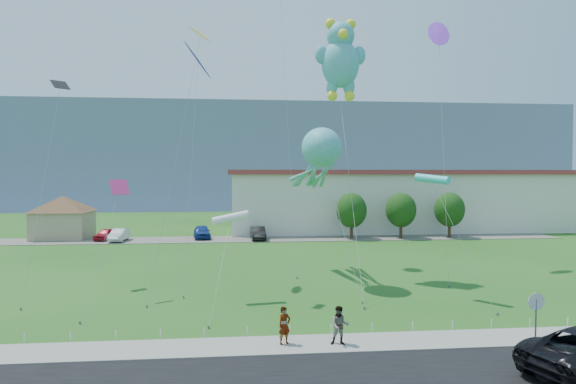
# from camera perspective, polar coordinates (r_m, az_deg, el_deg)

# --- Properties ---
(ground) EXTENTS (160.00, 160.00, 0.00)m
(ground) POSITION_cam_1_polar(r_m,az_deg,el_deg) (26.53, 2.12, -14.77)
(ground) COLOR #1F5217
(ground) RESTS_ON ground
(sidewalk) EXTENTS (80.00, 2.50, 0.10)m
(sidewalk) POSITION_cam_1_polar(r_m,az_deg,el_deg) (23.92, 3.06, -16.54)
(sidewalk) COLOR gray
(sidewalk) RESTS_ON ground
(parking_strip) EXTENTS (70.00, 6.00, 0.06)m
(parking_strip) POSITION_cam_1_polar(r_m,az_deg,el_deg) (60.74, -2.44, -5.21)
(parking_strip) COLOR #59544C
(parking_strip) RESTS_ON ground
(hill_ridge) EXTENTS (160.00, 50.00, 25.00)m
(hill_ridge) POSITION_cam_1_polar(r_m,az_deg,el_deg) (145.28, -4.40, 3.91)
(hill_ridge) COLOR slate
(hill_ridge) RESTS_ON ground
(pavilion) EXTENTS (9.20, 9.20, 5.00)m
(pavilion) POSITION_cam_1_polar(r_m,az_deg,el_deg) (66.56, -23.72, -2.16)
(pavilion) COLOR tan
(pavilion) RESTS_ON ground
(warehouse) EXTENTS (61.00, 15.00, 8.20)m
(warehouse) POSITION_cam_1_polar(r_m,az_deg,el_deg) (75.27, 17.30, -0.78)
(warehouse) COLOR beige
(warehouse) RESTS_ON ground
(stop_sign) EXTENTS (0.80, 0.07, 2.50)m
(stop_sign) POSITION_cam_1_polar(r_m,az_deg,el_deg) (25.33, 25.84, -11.40)
(stop_sign) COLOR slate
(stop_sign) RESTS_ON ground
(rope_fence) EXTENTS (26.05, 0.05, 0.50)m
(rope_fence) POSITION_cam_1_polar(r_m,az_deg,el_deg) (25.22, 2.54, -15.07)
(rope_fence) COLOR white
(rope_fence) RESTS_ON ground
(tree_near) EXTENTS (3.60, 3.60, 5.47)m
(tree_near) POSITION_cam_1_polar(r_m,az_deg,el_deg) (60.83, 7.06, -2.04)
(tree_near) COLOR #3F2B19
(tree_near) RESTS_ON ground
(tree_mid) EXTENTS (3.60, 3.60, 5.47)m
(tree_mid) POSITION_cam_1_polar(r_m,az_deg,el_deg) (62.43, 12.44, -1.96)
(tree_mid) COLOR #3F2B19
(tree_mid) RESTS_ON ground
(tree_far) EXTENTS (3.60, 3.60, 5.47)m
(tree_far) POSITION_cam_1_polar(r_m,az_deg,el_deg) (64.56, 17.51, -1.88)
(tree_far) COLOR #3F2B19
(tree_far) RESTS_ON ground
(pedestrian_left) EXTENTS (0.73, 0.64, 1.67)m
(pedestrian_left) POSITION_cam_1_polar(r_m,az_deg,el_deg) (23.51, -0.40, -14.60)
(pedestrian_left) COLOR gray
(pedestrian_left) RESTS_ON sidewalk
(pedestrian_right) EXTENTS (0.93, 0.78, 1.71)m
(pedestrian_right) POSITION_cam_1_polar(r_m,az_deg,el_deg) (23.55, 5.79, -14.53)
(pedestrian_right) COLOR gray
(pedestrian_right) RESTS_ON sidewalk
(parked_car_red) EXTENTS (2.31, 4.08, 1.31)m
(parked_car_red) POSITION_cam_1_polar(r_m,az_deg,el_deg) (62.92, -19.60, -4.45)
(parked_car_red) COLOR #AD1524
(parked_car_red) RESTS_ON parking_strip
(parked_car_silver) EXTENTS (1.78, 4.30, 1.39)m
(parked_car_silver) POSITION_cam_1_polar(r_m,az_deg,el_deg) (61.37, -18.27, -4.56)
(parked_car_silver) COLOR silver
(parked_car_silver) RESTS_ON parking_strip
(parked_car_blue) EXTENTS (2.38, 4.79, 1.57)m
(parked_car_blue) POSITION_cam_1_polar(r_m,az_deg,el_deg) (61.53, -9.54, -4.38)
(parked_car_blue) COLOR navy
(parked_car_blue) RESTS_ON parking_strip
(parked_car_black) EXTENTS (1.79, 4.63, 1.51)m
(parked_car_black) POSITION_cam_1_polar(r_m,az_deg,el_deg) (59.83, -3.37, -4.57)
(parked_car_black) COLOR black
(parked_car_black) RESTS_ON parking_strip
(octopus_kite) EXTENTS (3.00, 12.18, 10.84)m
(octopus_kite) POSITION_cam_1_polar(r_m,az_deg,el_deg) (36.45, 3.40, 3.68)
(octopus_kite) COLOR teal
(octopus_kite) RESTS_ON ground
(teddy_bear_kite) EXTENTS (3.81, 10.83, 19.15)m
(teddy_bear_kite) POSITION_cam_1_polar(r_m,az_deg,el_deg) (39.45, 5.85, 14.62)
(teddy_bear_kite) COLOR teal
(teddy_bear_kite) RESTS_ON ground
(small_kite_blue) EXTENTS (1.80, 6.11, 16.49)m
(small_kite_blue) POSITION_cam_1_polar(r_m,az_deg,el_deg) (37.98, -10.04, 13.82)
(small_kite_blue) COLOR #2C23CB
(small_kite_blue) RESTS_ON ground
(small_kite_black) EXTENTS (1.29, 8.52, 14.37)m
(small_kite_black) POSITION_cam_1_polar(r_m,az_deg,el_deg) (38.93, -24.38, 8.41)
(small_kite_black) COLOR black
(small_kite_black) RESTS_ON ground
(small_kite_white) EXTENTS (1.33, 7.00, 5.44)m
(small_kite_white) POSITION_cam_1_polar(r_m,az_deg,el_deg) (31.26, -6.44, -2.94)
(small_kite_white) COLOR white
(small_kite_white) RESTS_ON ground
(small_kite_purple) EXTENTS (3.69, 9.68, 20.19)m
(small_kite_purple) POSITION_cam_1_polar(r_m,az_deg,el_deg) (46.54, 16.43, 16.00)
(small_kite_purple) COLOR purple
(small_kite_purple) RESTS_ON ground
(small_kite_cyan) EXTENTS (2.38, 5.38, 7.79)m
(small_kite_cyan) POSITION_cam_1_polar(r_m,az_deg,el_deg) (32.66, 15.77, 1.31)
(small_kite_cyan) COLOR #2DC8CD
(small_kite_cyan) RESTS_ON ground
(small_kite_pink) EXTENTS (1.45, 6.50, 7.28)m
(small_kite_pink) POSITION_cam_1_polar(r_m,az_deg,el_deg) (32.90, -18.55, -0.64)
(small_kite_pink) COLOR #CA2D74
(small_kite_pink) RESTS_ON ground
(small_kite_yellow) EXTENTS (3.57, 3.92, 16.91)m
(small_kite_yellow) POSITION_cam_1_polar(r_m,az_deg,el_deg) (33.30, -10.48, 13.41)
(small_kite_yellow) COLOR gold
(small_kite_yellow) RESTS_ON ground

